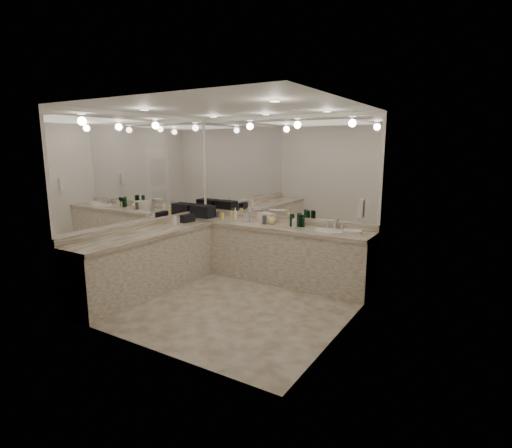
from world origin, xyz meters
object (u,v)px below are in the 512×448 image
Objects in this scene: black_toiletry_bag at (203,211)px; cream_cosmetic_case at (266,218)px; soap_bottle_c at (272,219)px; sink at (329,231)px; wall_phone at (361,208)px; soap_bottle_b at (247,216)px; soap_bottle_a at (235,214)px; hand_towel at (352,232)px.

black_toiletry_bag is 1.21m from cream_cosmetic_case.
soap_bottle_c is at bearing -8.81° from cream_cosmetic_case.
black_toiletry_bag is 1.38× the size of cream_cosmetic_case.
wall_phone is at bearing -39.57° from sink.
sink is at bearing 16.96° from cream_cosmetic_case.
black_toiletry_bag is 1.35m from soap_bottle_c.
cream_cosmetic_case is 1.63× the size of soap_bottle_b.
black_toiletry_bag reaches higher than soap_bottle_a.
soap_bottle_b is at bearing -178.43° from hand_towel.
black_toiletry_bag is 0.89m from soap_bottle_b.
soap_bottle_b reaches higher than soap_bottle_c.
soap_bottle_b is (-1.44, -0.01, 0.09)m from sink.
black_toiletry_bag is at bearing -167.97° from soap_bottle_a.
cream_cosmetic_case reaches higher than sink.
cream_cosmetic_case is at bearing 18.17° from soap_bottle_b.
soap_bottle_b is at bearing -178.31° from soap_bottle_c.
soap_bottle_c is at bearing 162.24° from wall_phone.
wall_phone is at bearing 2.79° from cream_cosmetic_case.
sink is 2.33m from black_toiletry_bag.
sink is 1.44m from soap_bottle_b.
cream_cosmetic_case is (-1.12, 0.09, 0.09)m from sink.
sink is 1.76× the size of hand_towel.
soap_bottle_a reaches higher than soap_bottle_b.
wall_phone is 0.96× the size of hand_towel.
cream_cosmetic_case is at bearing 7.29° from black_toiletry_bag.
soap_bottle_b is at bearing -15.21° from soap_bottle_a.
soap_bottle_a is at bearing 166.25° from wall_phone.
hand_towel is 1.30m from soap_bottle_c.
hand_towel is at bearing 1.53° from soap_bottle_c.
black_toiletry_bag reaches higher than cream_cosmetic_case.
wall_phone is at bearing -17.76° from soap_bottle_c.
sink is 1.55× the size of cream_cosmetic_case.
wall_phone reaches higher than sink.
soap_bottle_c is (0.15, -0.09, 0.00)m from cream_cosmetic_case.
cream_cosmetic_case is 1.73× the size of soap_bottle_c.
wall_phone is at bearing -8.57° from black_toiletry_bag.
wall_phone is 0.85× the size of cream_cosmetic_case.
hand_towel reaches higher than sink.
sink is at bearing 1.45° from black_toiletry_bag.
black_toiletry_bag is at bearing -176.74° from soap_bottle_b.
soap_bottle_a is 1.15× the size of soap_bottle_b.
soap_bottle_c reaches higher than sink.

